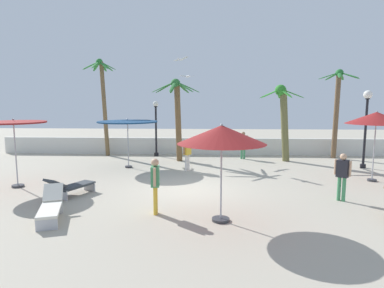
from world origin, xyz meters
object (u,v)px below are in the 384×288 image
lamp_post_1 (366,116)px  seagull_0 (180,59)px  guest_0 (342,172)px  guest_1 (155,181)px  lounge_chair_1 (51,206)px  lounge_chair_2 (71,186)px  patio_umbrella_0 (14,126)px  palm_tree_3 (177,109)px  seagull_1 (188,76)px  patio_umbrella_1 (128,123)px  lamp_post_0 (156,124)px  palm_tree_1 (283,114)px  guest_3 (243,143)px  patio_umbrella_3 (376,118)px  palm_tree_0 (337,103)px  patio_umbrella_2 (222,135)px  palm_tree_2 (103,95)px  guest_2 (187,152)px

lamp_post_1 → seagull_0: size_ratio=3.29×
guest_0 → guest_1: size_ratio=0.97×
lounge_chair_1 → lounge_chair_2: (-0.34, 2.17, 0.01)m
lounge_chair_2 → guest_0: (9.44, -0.01, 0.59)m
patio_umbrella_0 → guest_1: bearing=-25.2°
lounge_chair_1 → seagull_0: bearing=73.1°
palm_tree_3 → seagull_1: (0.47, 1.83, 1.97)m
patio_umbrella_1 → lamp_post_0: 3.73m
patio_umbrella_1 → lounge_chair_2: (-0.79, -5.21, -1.91)m
palm_tree_1 → lamp_post_0: 7.60m
lamp_post_1 → guest_3: bearing=157.9°
patio_umbrella_3 → guest_0: 4.16m
patio_umbrella_0 → patio_umbrella_1: patio_umbrella_0 is taller
palm_tree_3 → lounge_chair_2: (-3.14, -7.23, -2.55)m
lounge_chair_2 → guest_3: (6.96, 8.05, 0.58)m
patio_umbrella_3 → lounge_chair_2: size_ratio=1.56×
palm_tree_1 → guest_1: palm_tree_1 is taller
palm_tree_0 → seagull_1: palm_tree_0 is taller
patio_umbrella_0 → patio_umbrella_1: (3.49, 3.99, -0.13)m
lamp_post_0 → patio_umbrella_2: bearing=-71.8°
lamp_post_0 → guest_1: 10.61m
patio_umbrella_0 → palm_tree_1: 13.36m
palm_tree_2 → guest_3: 9.05m
lounge_chair_1 → seagull_1: bearing=73.8°
patio_umbrella_3 → palm_tree_2: palm_tree_2 is taller
patio_umbrella_3 → palm_tree_1: bearing=121.4°
guest_1 → seagull_0: 10.31m
palm_tree_3 → lamp_post_1: palm_tree_3 is taller
guest_1 → palm_tree_0: bearing=48.0°
patio_umbrella_3 → lounge_chair_2: bearing=-166.4°
palm_tree_2 → seagull_0: (4.91, -1.28, 1.99)m
patio_umbrella_2 → palm_tree_1: 10.32m
palm_tree_2 → lamp_post_0: size_ratio=1.75×
lamp_post_0 → guest_0: size_ratio=2.08×
patio_umbrella_1 → lamp_post_1: lamp_post_1 is taller
lamp_post_1 → lounge_chair_1: (-12.49, -7.84, -2.26)m
lamp_post_1 → patio_umbrella_3: bearing=-108.3°
lounge_chair_1 → guest_0: (9.10, 2.16, 0.60)m
seagull_1 → patio_umbrella_2: bearing=-81.7°
lounge_chair_2 → seagull_1: bearing=68.3°
guest_0 → guest_3: size_ratio=1.02×
palm_tree_2 → guest_3: palm_tree_2 is taller
palm_tree_1 → guest_1: bearing=-122.6°
guest_2 → guest_3: size_ratio=0.98×
guest_1 → palm_tree_3: bearing=91.0°
patio_umbrella_3 → seagull_0: seagull_0 is taller
seagull_1 → guest_1: bearing=-91.7°
patio_umbrella_2 → patio_umbrella_1: bearing=121.4°
lamp_post_0 → guest_3: size_ratio=2.11×
patio_umbrella_1 → palm_tree_1: 8.62m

